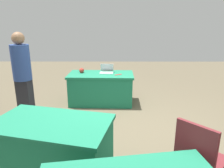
{
  "coord_description": "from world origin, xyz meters",
  "views": [
    {
      "loc": [
        0.17,
        3.4,
        1.88
      ],
      "look_at": [
        0.18,
        0.03,
        0.9
      ],
      "focal_mm": 33.42,
      "sensor_mm": 36.0,
      "label": 1
    }
  ],
  "objects": [
    {
      "name": "table_foreground",
      "position": [
        0.45,
        -1.43,
        0.37
      ],
      "size": [
        1.56,
        0.85,
        0.73
      ],
      "rotation": [
        0.0,
        0.0,
        -0.03
      ],
      "color": "#1E7A56",
      "rests_on": "ground"
    },
    {
      "name": "table_mid_left",
      "position": [
        0.92,
        1.1,
        0.37
      ],
      "size": [
        1.59,
        1.14,
        0.73
      ],
      "rotation": [
        0.0,
        0.0,
        -0.24
      ],
      "color": "#1E7A56",
      "rests_on": "ground"
    },
    {
      "name": "ground_plane",
      "position": [
        0.0,
        0.0,
        0.0
      ],
      "size": [
        14.4,
        14.4,
        0.0
      ],
      "primitive_type": "plane",
      "color": "brown"
    },
    {
      "name": "laptop_silver",
      "position": [
        0.31,
        -1.53,
        0.77
      ],
      "size": [
        0.33,
        0.31,
        0.21
      ],
      "rotation": [
        0.0,
        0.0,
        -0.06
      ],
      "color": "silver",
      "rests_on": "table_foreground"
    },
    {
      "name": "yarn_ball",
      "position": [
        0.92,
        -1.52,
        0.79
      ],
      "size": [
        0.12,
        0.12,
        0.12
      ],
      "primitive_type": "sphere",
      "color": "#B2382D",
      "rests_on": "table_foreground"
    },
    {
      "name": "scissors_red",
      "position": [
        0.04,
        -1.32,
        0.74
      ],
      "size": [
        0.17,
        0.12,
        0.01
      ],
      "primitive_type": "cube",
      "rotation": [
        0.0,
        0.0,
        0.52
      ],
      "color": "red",
      "rests_on": "table_foreground"
    },
    {
      "name": "chair_near_front",
      "position": [
        -0.73,
        1.53,
        0.55
      ],
      "size": [
        0.62,
        0.62,
        0.96
      ],
      "rotation": [
        0.0,
        0.0,
        2.31
      ],
      "color": "#9E9993",
      "rests_on": "ground"
    },
    {
      "name": "person_presenter",
      "position": [
        1.89,
        -0.45,
        0.97
      ],
      "size": [
        0.41,
        0.41,
        1.74
      ],
      "rotation": [
        0.0,
        0.0,
        2.89
      ],
      "color": "#26262D",
      "rests_on": "ground"
    }
  ]
}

